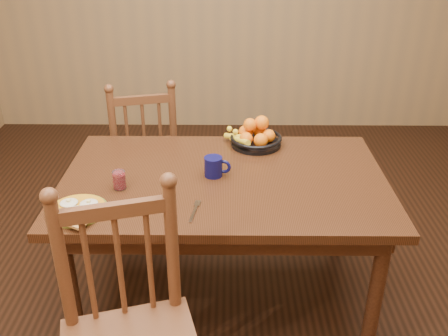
{
  "coord_description": "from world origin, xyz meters",
  "views": [
    {
      "loc": [
        0.02,
        -2.17,
        1.92
      ],
      "look_at": [
        0.0,
        0.0,
        0.8
      ],
      "focal_mm": 40.0,
      "sensor_mm": 36.0,
      "label": 1
    }
  ],
  "objects_px": {
    "dining_table": "(224,192)",
    "breakfast_plate": "(77,210)",
    "fruit_bowl": "(255,136)",
    "chair_far": "(144,153)",
    "coffee_mug": "(214,166)"
  },
  "relations": [
    {
      "from": "chair_far",
      "to": "breakfast_plate",
      "type": "xyz_separation_m",
      "value": [
        -0.1,
        -1.16,
        0.28
      ]
    },
    {
      "from": "breakfast_plate",
      "to": "coffee_mug",
      "type": "bearing_deg",
      "value": 30.4
    },
    {
      "from": "chair_far",
      "to": "fruit_bowl",
      "type": "distance_m",
      "value": 0.9
    },
    {
      "from": "chair_far",
      "to": "breakfast_plate",
      "type": "bearing_deg",
      "value": 71.87
    },
    {
      "from": "breakfast_plate",
      "to": "coffee_mug",
      "type": "height_order",
      "value": "coffee_mug"
    },
    {
      "from": "dining_table",
      "to": "breakfast_plate",
      "type": "relative_size",
      "value": 5.23
    },
    {
      "from": "dining_table",
      "to": "chair_far",
      "type": "height_order",
      "value": "chair_far"
    },
    {
      "from": "dining_table",
      "to": "chair_far",
      "type": "xyz_separation_m",
      "value": [
        -0.54,
        0.83,
        -0.18
      ]
    },
    {
      "from": "chair_far",
      "to": "dining_table",
      "type": "bearing_deg",
      "value": 109.79
    },
    {
      "from": "dining_table",
      "to": "fruit_bowl",
      "type": "bearing_deg",
      "value": 66.1
    },
    {
      "from": "breakfast_plate",
      "to": "fruit_bowl",
      "type": "height_order",
      "value": "fruit_bowl"
    },
    {
      "from": "dining_table",
      "to": "coffee_mug",
      "type": "relative_size",
      "value": 11.95
    },
    {
      "from": "dining_table",
      "to": "breakfast_plate",
      "type": "height_order",
      "value": "breakfast_plate"
    },
    {
      "from": "chair_far",
      "to": "coffee_mug",
      "type": "relative_size",
      "value": 7.4
    },
    {
      "from": "dining_table",
      "to": "coffee_mug",
      "type": "xyz_separation_m",
      "value": [
        -0.05,
        0.01,
        0.14
      ]
    }
  ]
}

